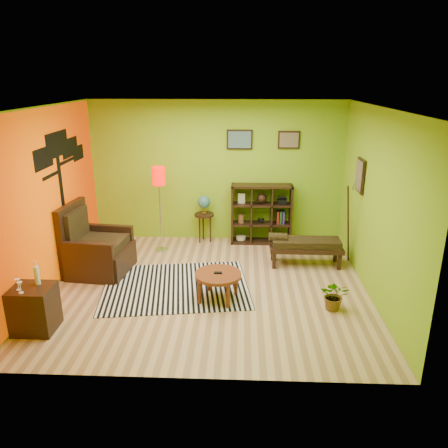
{
  "coord_description": "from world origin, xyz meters",
  "views": [
    {
      "loc": [
        0.52,
        -6.3,
        3.21
      ],
      "look_at": [
        0.24,
        0.06,
        1.05
      ],
      "focal_mm": 35.0,
      "sensor_mm": 36.0,
      "label": 1
    }
  ],
  "objects_px": {
    "coffee_table": "(218,277)",
    "armchair": "(95,252)",
    "floor_lamp": "(159,184)",
    "bench": "(304,245)",
    "potted_plant": "(334,298)",
    "side_cabinet": "(34,308)",
    "cube_shelf": "(262,214)",
    "globe_table": "(204,207)"
  },
  "relations": [
    {
      "from": "potted_plant",
      "to": "globe_table",
      "type": "bearing_deg",
      "value": 128.39
    },
    {
      "from": "coffee_table",
      "to": "armchair",
      "type": "relative_size",
      "value": 0.58
    },
    {
      "from": "coffee_table",
      "to": "armchair",
      "type": "height_order",
      "value": "armchair"
    },
    {
      "from": "armchair",
      "to": "floor_lamp",
      "type": "relative_size",
      "value": 0.73
    },
    {
      "from": "coffee_table",
      "to": "armchair",
      "type": "distance_m",
      "value": 2.35
    },
    {
      "from": "side_cabinet",
      "to": "potted_plant",
      "type": "relative_size",
      "value": 2.09
    },
    {
      "from": "coffee_table",
      "to": "floor_lamp",
      "type": "xyz_separation_m",
      "value": [
        -1.2,
        1.91,
        0.96
      ]
    },
    {
      "from": "armchair",
      "to": "side_cabinet",
      "type": "bearing_deg",
      "value": -96.36
    },
    {
      "from": "armchair",
      "to": "side_cabinet",
      "type": "xyz_separation_m",
      "value": [
        -0.21,
        -1.86,
        -0.05
      ]
    },
    {
      "from": "armchair",
      "to": "potted_plant",
      "type": "height_order",
      "value": "armchair"
    },
    {
      "from": "armchair",
      "to": "potted_plant",
      "type": "bearing_deg",
      "value": -16.54
    },
    {
      "from": "side_cabinet",
      "to": "floor_lamp",
      "type": "xyz_separation_m",
      "value": [
        1.17,
        2.85,
        1.01
      ]
    },
    {
      "from": "armchair",
      "to": "floor_lamp",
      "type": "xyz_separation_m",
      "value": [
        0.97,
        0.99,
        0.97
      ]
    },
    {
      "from": "floor_lamp",
      "to": "cube_shelf",
      "type": "height_order",
      "value": "floor_lamp"
    },
    {
      "from": "bench",
      "to": "cube_shelf",
      "type": "bearing_deg",
      "value": 123.17
    },
    {
      "from": "coffee_table",
      "to": "cube_shelf",
      "type": "distance_m",
      "value": 2.55
    },
    {
      "from": "bench",
      "to": "globe_table",
      "type": "bearing_deg",
      "value": 149.73
    },
    {
      "from": "coffee_table",
      "to": "floor_lamp",
      "type": "height_order",
      "value": "floor_lamp"
    },
    {
      "from": "armchair",
      "to": "side_cabinet",
      "type": "height_order",
      "value": "armchair"
    },
    {
      "from": "coffee_table",
      "to": "potted_plant",
      "type": "height_order",
      "value": "coffee_table"
    },
    {
      "from": "coffee_table",
      "to": "armchair",
      "type": "bearing_deg",
      "value": 157.01
    },
    {
      "from": "coffee_table",
      "to": "bench",
      "type": "bearing_deg",
      "value": 42.9
    },
    {
      "from": "bench",
      "to": "potted_plant",
      "type": "height_order",
      "value": "bench"
    },
    {
      "from": "coffee_table",
      "to": "potted_plant",
      "type": "relative_size",
      "value": 1.56
    },
    {
      "from": "side_cabinet",
      "to": "cube_shelf",
      "type": "bearing_deg",
      "value": 47.27
    },
    {
      "from": "coffee_table",
      "to": "globe_table",
      "type": "bearing_deg",
      "value": 99.69
    },
    {
      "from": "floor_lamp",
      "to": "armchair",
      "type": "bearing_deg",
      "value": -134.37
    },
    {
      "from": "globe_table",
      "to": "cube_shelf",
      "type": "relative_size",
      "value": 0.8
    },
    {
      "from": "armchair",
      "to": "cube_shelf",
      "type": "bearing_deg",
      "value": 27.49
    },
    {
      "from": "side_cabinet",
      "to": "potted_plant",
      "type": "bearing_deg",
      "value": 9.95
    },
    {
      "from": "floor_lamp",
      "to": "globe_table",
      "type": "relative_size",
      "value": 1.71
    },
    {
      "from": "armchair",
      "to": "cube_shelf",
      "type": "relative_size",
      "value": 1.0
    },
    {
      "from": "coffee_table",
      "to": "cube_shelf",
      "type": "relative_size",
      "value": 0.58
    },
    {
      "from": "globe_table",
      "to": "cube_shelf",
      "type": "height_order",
      "value": "cube_shelf"
    },
    {
      "from": "floor_lamp",
      "to": "bench",
      "type": "xyz_separation_m",
      "value": [
        2.65,
        -0.56,
        -0.95
      ]
    },
    {
      "from": "globe_table",
      "to": "potted_plant",
      "type": "xyz_separation_m",
      "value": [
        2.11,
        -2.66,
        -0.55
      ]
    },
    {
      "from": "cube_shelf",
      "to": "globe_table",
      "type": "bearing_deg",
      "value": 179.71
    },
    {
      "from": "bench",
      "to": "potted_plant",
      "type": "distance_m",
      "value": 1.61
    },
    {
      "from": "armchair",
      "to": "floor_lamp",
      "type": "height_order",
      "value": "floor_lamp"
    },
    {
      "from": "coffee_table",
      "to": "bench",
      "type": "height_order",
      "value": "bench"
    },
    {
      "from": "floor_lamp",
      "to": "globe_table",
      "type": "distance_m",
      "value": 1.12
    },
    {
      "from": "armchair",
      "to": "bench",
      "type": "xyz_separation_m",
      "value": [
        3.61,
        0.43,
        0.02
      ]
    }
  ]
}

